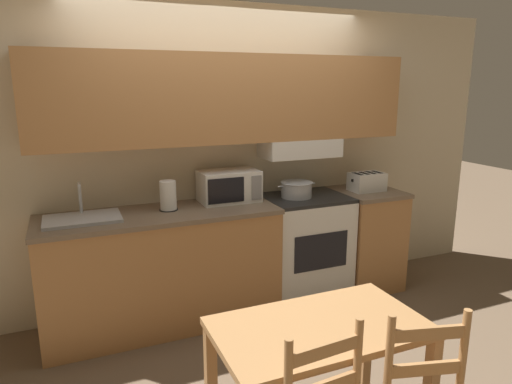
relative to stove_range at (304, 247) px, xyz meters
name	(u,v)px	position (x,y,z in m)	size (l,w,h in m)	color
ground_plane	(228,293)	(-0.63, 0.29, -0.47)	(16.00, 16.00, 0.00)	brown
wall_back	(230,130)	(-0.62, 0.22, 1.05)	(5.50, 0.38, 2.55)	beige
lower_counter_main	(163,269)	(-1.28, -0.01, 0.00)	(1.83, 0.63, 0.93)	#B27A47
lower_counter_right_stub	(365,238)	(0.65, -0.01, 0.00)	(0.56, 0.63, 0.93)	#B27A47
stove_range	(304,247)	(0.00, 0.00, 0.00)	(0.72, 0.58, 0.93)	white
cooking_pot	(296,189)	(-0.09, 0.01, 0.54)	(0.36, 0.28, 0.14)	#B7BABF
microwave	(229,186)	(-0.67, 0.10, 0.60)	(0.49, 0.31, 0.26)	white
toaster	(367,182)	(0.63, -0.02, 0.55)	(0.32, 0.21, 0.17)	white
sink_basin	(82,218)	(-1.84, -0.01, 0.48)	(0.53, 0.35, 0.26)	#B7BABF
paper_towel_roll	(168,196)	(-1.20, 0.03, 0.58)	(0.15, 0.15, 0.23)	black
dining_table	(319,347)	(-0.83, -1.67, 0.15)	(1.05, 0.60, 0.74)	#B27F4C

